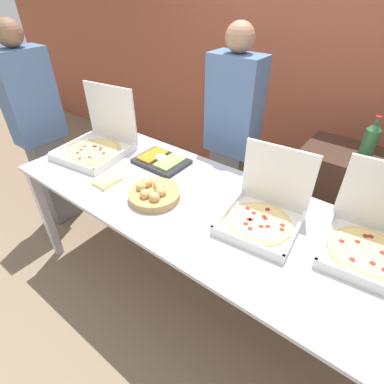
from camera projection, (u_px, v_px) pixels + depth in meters
The scene contains 13 objects.
ground_plane at pixel (192, 288), 2.41m from camera, with size 16.00×16.00×0.00m, color #847056.
brick_wall_behind at pixel (307, 64), 2.69m from camera, with size 10.00×0.06×2.80m.
buffet_table at pixel (192, 210), 1.93m from camera, with size 2.50×0.95×0.91m.
pizza_box_near_left at pixel (264, 211), 1.66m from camera, with size 0.45×0.46×0.40m.
pizza_box_near_right at pixel (371, 239), 1.48m from camera, with size 0.46×0.48×0.42m.
pizza_box_far_right at pixel (98, 142), 2.34m from camera, with size 0.54×0.56×0.48m.
paper_plate_front_left at pixel (108, 181), 2.01m from camera, with size 0.20×0.20×0.03m.
veggie_tray at pixel (161, 161), 2.22m from camera, with size 0.38×0.28×0.05m.
bread_basket at pixel (154, 193), 1.86m from camera, with size 0.33×0.33×0.10m.
sideboard_podium at pixel (340, 212), 2.40m from camera, with size 0.75×0.48×1.02m.
soda_bottle at pixel (371, 139), 2.03m from camera, with size 0.10×0.10×0.28m.
person_guest_cap at pixel (231, 141), 2.43m from camera, with size 0.40×0.22×1.81m.
person_guest_plaid at pixel (40, 131), 2.61m from camera, with size 0.22×0.40×1.81m.
Camera 1 is at (0.92, -1.19, 2.04)m, focal length 28.00 mm.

